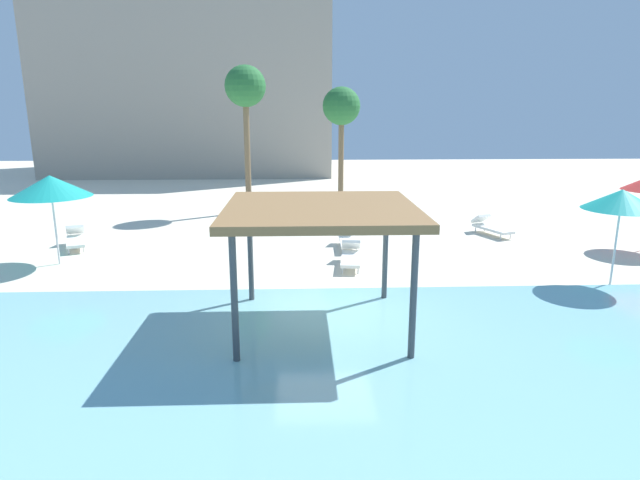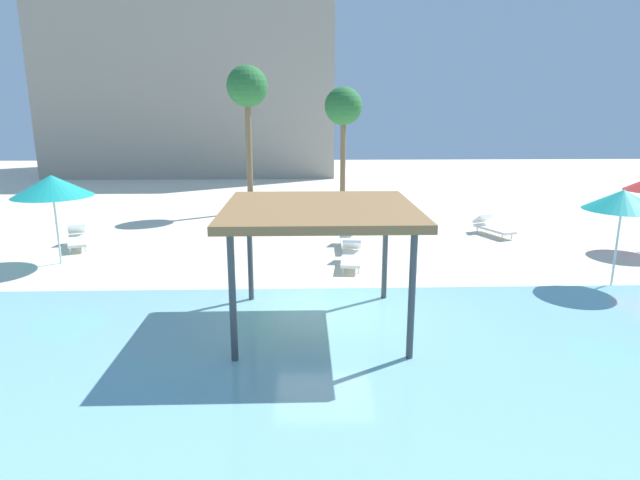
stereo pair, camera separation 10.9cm
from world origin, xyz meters
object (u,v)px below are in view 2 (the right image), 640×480
beach_umbrella_teal_1 (623,200)px  palm_tree_1 (343,109)px  lounge_chair_2 (492,227)px  beach_umbrella_teal_2 (52,186)px  lounge_chair_0 (77,238)px  palm_tree_0 (247,90)px  lounge_chair_4 (349,239)px  shade_pavilion (320,214)px  lounge_chair_1 (351,256)px

beach_umbrella_teal_1 → palm_tree_1: bearing=116.7°
beach_umbrella_teal_1 → lounge_chair_2: size_ratio=1.38×
beach_umbrella_teal_2 → lounge_chair_0: (-0.31, 2.12, -2.20)m
palm_tree_1 → beach_umbrella_teal_2: bearing=-133.1°
palm_tree_0 → palm_tree_1: 5.06m
beach_umbrella_teal_1 → lounge_chair_4: 8.67m
beach_umbrella_teal_2 → beach_umbrella_teal_1: bearing=-9.3°
beach_umbrella_teal_2 → palm_tree_0: (5.33, 8.69, 3.18)m
lounge_chair_4 → lounge_chair_0: bearing=-90.9°
shade_pavilion → lounge_chair_0: bearing=138.7°
shade_pavilion → lounge_chair_4: 7.61m
lounge_chair_4 → palm_tree_0: bearing=-147.6°
shade_pavilion → beach_umbrella_teal_1: size_ratio=1.52×
beach_umbrella_teal_1 → lounge_chair_1: 7.85m
shade_pavilion → beach_umbrella_teal_2: (-8.25, 5.40, -0.11)m
shade_pavilion → lounge_chair_2: size_ratio=2.11×
lounge_chair_2 → lounge_chair_4: size_ratio=1.04×
shade_pavilion → lounge_chair_4: size_ratio=2.19×
lounge_chair_0 → lounge_chair_4: 9.84m
palm_tree_0 → palm_tree_1: size_ratio=1.15×
lounge_chair_1 → lounge_chair_2: bearing=130.9°
lounge_chair_0 → lounge_chair_4: same height
beach_umbrella_teal_1 → palm_tree_1: 15.13m
beach_umbrella_teal_2 → lounge_chair_0: 3.08m
lounge_chair_0 → palm_tree_0: size_ratio=0.29×
lounge_chair_4 → shade_pavilion: bearing=-8.7°
shade_pavilion → lounge_chair_1: size_ratio=2.14×
palm_tree_1 → shade_pavilion: bearing=-96.0°
beach_umbrella_teal_2 → lounge_chair_4: 9.92m
beach_umbrella_teal_2 → lounge_chair_0: beach_umbrella_teal_2 is taller
beach_umbrella_teal_2 → lounge_chair_0: bearing=98.4°
palm_tree_0 → lounge_chair_4: bearing=-59.0°
shade_pavilion → palm_tree_1: (1.68, 16.02, 2.23)m
shade_pavilion → beach_umbrella_teal_1: bearing=17.7°
beach_umbrella_teal_2 → palm_tree_0: palm_tree_0 is taller
lounge_chair_0 → palm_tree_0: (5.65, 6.57, 5.38)m
lounge_chair_0 → lounge_chair_2: size_ratio=1.00×
lounge_chair_2 → palm_tree_1: (-5.43, 7.06, 4.55)m
lounge_chair_0 → palm_tree_1: palm_tree_1 is taller
lounge_chair_2 → lounge_chair_4: (-5.84, -1.83, 0.00)m
beach_umbrella_teal_1 → lounge_chair_2: bearing=101.6°
shade_pavilion → lounge_chair_4: bearing=80.0°
beach_umbrella_teal_1 → lounge_chair_2: (-1.29, 6.28, -2.12)m
shade_pavilion → lounge_chair_0: shade_pavilion is taller
lounge_chair_1 → beach_umbrella_teal_2: bearing=-87.0°
lounge_chair_0 → lounge_chair_2: same height
lounge_chair_0 → palm_tree_0: 10.19m
lounge_chair_0 → lounge_chair_1: size_ratio=1.02×
lounge_chair_1 → lounge_chair_2: 7.23m
shade_pavilion → beach_umbrella_teal_1: (8.39, 2.68, -0.19)m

